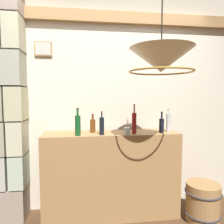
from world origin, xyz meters
TOP-DOWN VIEW (x-y plane):
  - panelled_rear_partition at (-0.00, 1.10)m, footprint 3.64×0.15m
  - stone_pillar at (-1.17, 0.94)m, footprint 0.37×0.37m
  - bar_shelf_unit at (0.00, 0.82)m, footprint 1.59×0.41m
  - liquor_bottle_rum at (0.69, 0.78)m, footprint 0.06×0.06m
  - liquor_bottle_vermouth at (-0.39, 0.69)m, footprint 0.06×0.06m
  - liquor_bottle_rye at (0.59, 0.73)m, footprint 0.06×0.06m
  - liquor_bottle_whiskey at (-0.13, 0.70)m, footprint 0.05×0.05m
  - liquor_bottle_scotch at (0.25, 0.73)m, footprint 0.05×0.05m
  - liquor_bottle_mezcal at (-0.22, 0.86)m, footprint 0.06×0.06m
  - glass_tumbler_rocks at (0.16, 0.69)m, footprint 0.07×0.07m
  - pendant_lamp at (0.36, 0.18)m, footprint 0.57×0.57m
  - wooden_barrel at (1.03, 0.55)m, footprint 0.40×0.40m

SIDE VIEW (x-z plane):
  - wooden_barrel at x=1.03m, z-range 0.00..0.45m
  - bar_shelf_unit at x=0.00m, z-range 0.00..1.02m
  - glass_tumbler_rocks at x=0.16m, z-range 1.02..1.09m
  - liquor_bottle_mezcal at x=-0.22m, z-range 0.99..1.21m
  - liquor_bottle_rye at x=0.59m, z-range 0.98..1.23m
  - liquor_bottle_whiskey at x=-0.13m, z-range 0.99..1.25m
  - liquor_bottle_rum at x=0.69m, z-range 0.99..1.27m
  - liquor_bottle_vermouth at x=-0.39m, z-range 0.98..1.29m
  - liquor_bottle_scotch at x=0.25m, z-range 0.97..1.31m
  - stone_pillar at x=-1.17m, z-range 0.02..2.73m
  - panelled_rear_partition at x=0.00m, z-range 0.06..2.85m
  - pendant_lamp at x=0.36m, z-range 1.44..2.08m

